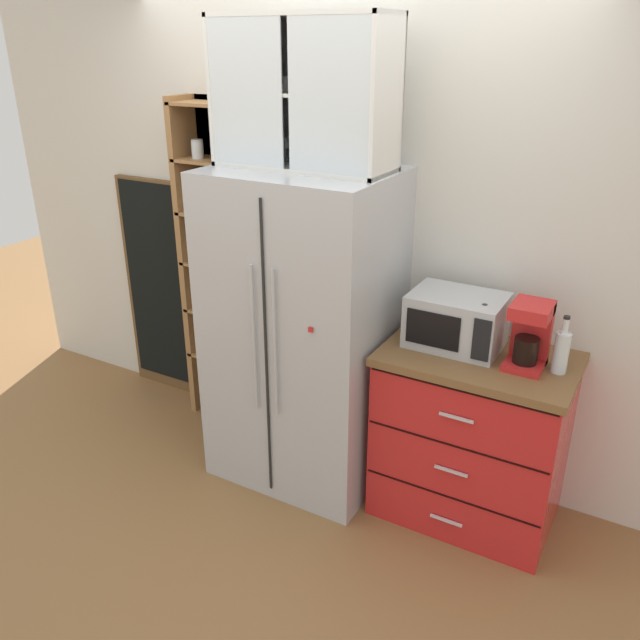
# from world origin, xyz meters

# --- Properties ---
(ground_plane) EXTENTS (10.72, 10.72, 0.00)m
(ground_plane) POSITION_xyz_m (0.00, 0.00, 0.00)
(ground_plane) COLOR olive
(wall_back_cream) EXTENTS (5.02, 0.10, 2.55)m
(wall_back_cream) POSITION_xyz_m (0.00, 0.40, 1.27)
(wall_back_cream) COLOR silver
(wall_back_cream) RESTS_ON ground
(refrigerator) EXTENTS (0.91, 0.73, 1.71)m
(refrigerator) POSITION_xyz_m (0.00, -0.00, 0.85)
(refrigerator) COLOR #B7BABF
(refrigerator) RESTS_ON ground
(pantry_shelf_column) EXTENTS (0.52, 0.26, 2.00)m
(pantry_shelf_column) POSITION_xyz_m (-0.73, 0.30, 1.02)
(pantry_shelf_column) COLOR brown
(pantry_shelf_column) RESTS_ON ground
(counter_cabinet) EXTENTS (0.90, 0.60, 0.91)m
(counter_cabinet) POSITION_xyz_m (0.93, 0.07, 0.46)
(counter_cabinet) COLOR red
(counter_cabinet) RESTS_ON ground
(microwave) EXTENTS (0.44, 0.33, 0.26)m
(microwave) POSITION_xyz_m (0.79, 0.12, 1.04)
(microwave) COLOR #B7BABF
(microwave) RESTS_ON counter_cabinet
(coffee_maker) EXTENTS (0.17, 0.20, 0.31)m
(coffee_maker) POSITION_xyz_m (1.14, 0.07, 1.07)
(coffee_maker) COLOR red
(coffee_maker) RESTS_ON counter_cabinet
(mug_cream) EXTENTS (0.12, 0.08, 0.09)m
(mug_cream) POSITION_xyz_m (0.93, 0.09, 0.96)
(mug_cream) COLOR silver
(mug_cream) RESTS_ON counter_cabinet
(bottle_cobalt) EXTENTS (0.06, 0.06, 0.26)m
(bottle_cobalt) POSITION_xyz_m (0.93, 0.06, 1.03)
(bottle_cobalt) COLOR navy
(bottle_cobalt) RESTS_ON counter_cabinet
(bottle_clear) EXTENTS (0.07, 0.07, 0.27)m
(bottle_clear) POSITION_xyz_m (1.28, 0.07, 1.03)
(bottle_clear) COLOR silver
(bottle_clear) RESTS_ON counter_cabinet
(upper_cabinet) EXTENTS (0.87, 0.32, 0.68)m
(upper_cabinet) POSITION_xyz_m (-0.00, 0.04, 2.05)
(upper_cabinet) COLOR silver
(upper_cabinet) RESTS_ON refrigerator
(chalkboard_menu) EXTENTS (0.60, 0.04, 1.48)m
(chalkboard_menu) POSITION_xyz_m (-1.31, 0.33, 0.74)
(chalkboard_menu) COLOR brown
(chalkboard_menu) RESTS_ON ground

